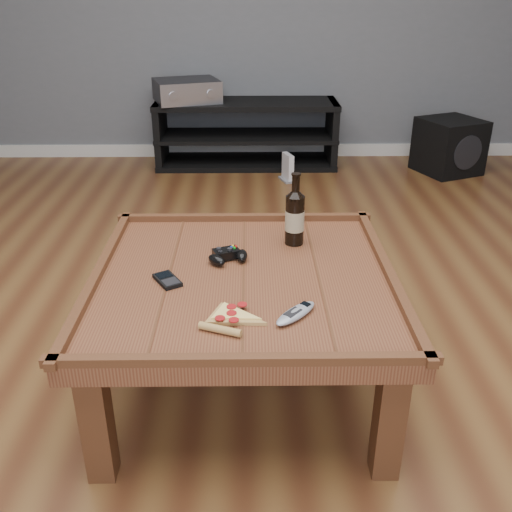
{
  "coord_description": "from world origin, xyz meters",
  "views": [
    {
      "loc": [
        0.02,
        -1.68,
        1.34
      ],
      "look_at": [
        0.04,
        0.01,
        0.52
      ],
      "focal_mm": 40.0,
      "sensor_mm": 36.0,
      "label": 1
    }
  ],
  "objects_px": {
    "smartphone": "(167,280)",
    "remote_control": "(296,313)",
    "media_console": "(246,134)",
    "game_console": "(288,169)",
    "coffee_table": "(244,291)",
    "pizza_slice": "(230,318)",
    "game_controller": "(228,256)",
    "av_receiver": "(187,91)",
    "subwoofer": "(449,146)",
    "beer_bottle": "(295,216)"
  },
  "relations": [
    {
      "from": "smartphone",
      "to": "remote_control",
      "type": "height_order",
      "value": "remote_control"
    },
    {
      "from": "media_console",
      "to": "remote_control",
      "type": "distance_m",
      "value": 3.02
    },
    {
      "from": "game_console",
      "to": "coffee_table",
      "type": "bearing_deg",
      "value": -115.77
    },
    {
      "from": "pizza_slice",
      "to": "remote_control",
      "type": "distance_m",
      "value": 0.19
    },
    {
      "from": "game_controller",
      "to": "game_console",
      "type": "relative_size",
      "value": 0.74
    },
    {
      "from": "smartphone",
      "to": "game_controller",
      "type": "bearing_deg",
      "value": 6.82
    },
    {
      "from": "av_receiver",
      "to": "game_console",
      "type": "bearing_deg",
      "value": -45.7
    },
    {
      "from": "pizza_slice",
      "to": "smartphone",
      "type": "distance_m",
      "value": 0.32
    },
    {
      "from": "game_controller",
      "to": "subwoofer",
      "type": "height_order",
      "value": "game_controller"
    },
    {
      "from": "subwoofer",
      "to": "game_console",
      "type": "height_order",
      "value": "subwoofer"
    },
    {
      "from": "coffee_table",
      "to": "game_controller",
      "type": "bearing_deg",
      "value": 116.64
    },
    {
      "from": "beer_bottle",
      "to": "remote_control",
      "type": "height_order",
      "value": "beer_bottle"
    },
    {
      "from": "beer_bottle",
      "to": "subwoofer",
      "type": "xyz_separation_m",
      "value": [
        1.35,
        2.29,
        -0.36
      ]
    },
    {
      "from": "game_controller",
      "to": "remote_control",
      "type": "height_order",
      "value": "game_controller"
    },
    {
      "from": "game_controller",
      "to": "coffee_table",
      "type": "bearing_deg",
      "value": -85.01
    },
    {
      "from": "media_console",
      "to": "game_controller",
      "type": "relative_size",
      "value": 9.47
    },
    {
      "from": "smartphone",
      "to": "media_console",
      "type": "bearing_deg",
      "value": 53.64
    },
    {
      "from": "coffee_table",
      "to": "subwoofer",
      "type": "relative_size",
      "value": 1.95
    },
    {
      "from": "media_console",
      "to": "game_console",
      "type": "distance_m",
      "value": 0.53
    },
    {
      "from": "subwoofer",
      "to": "pizza_slice",
      "type": "bearing_deg",
      "value": -142.19
    },
    {
      "from": "pizza_slice",
      "to": "subwoofer",
      "type": "bearing_deg",
      "value": 82.03
    },
    {
      "from": "pizza_slice",
      "to": "media_console",
      "type": "bearing_deg",
      "value": 110.53
    },
    {
      "from": "media_console",
      "to": "coffee_table",
      "type": "bearing_deg",
      "value": -90.0
    },
    {
      "from": "media_console",
      "to": "smartphone",
      "type": "xyz_separation_m",
      "value": [
        -0.25,
        -2.79,
        0.21
      ]
    },
    {
      "from": "beer_bottle",
      "to": "pizza_slice",
      "type": "bearing_deg",
      "value": -112.87
    },
    {
      "from": "pizza_slice",
      "to": "game_controller",
      "type": "bearing_deg",
      "value": 113.85
    },
    {
      "from": "media_console",
      "to": "game_console",
      "type": "bearing_deg",
      "value": -53.12
    },
    {
      "from": "remote_control",
      "to": "subwoofer",
      "type": "xyz_separation_m",
      "value": [
        1.38,
        2.8,
        -0.26
      ]
    },
    {
      "from": "smartphone",
      "to": "pizza_slice",
      "type": "bearing_deg",
      "value": -79.17
    },
    {
      "from": "coffee_table",
      "to": "game_controller",
      "type": "xyz_separation_m",
      "value": [
        -0.06,
        0.11,
        0.08
      ]
    },
    {
      "from": "coffee_table",
      "to": "pizza_slice",
      "type": "xyz_separation_m",
      "value": [
        -0.04,
        -0.28,
        0.07
      ]
    },
    {
      "from": "remote_control",
      "to": "av_receiver",
      "type": "height_order",
      "value": "av_receiver"
    },
    {
      "from": "game_controller",
      "to": "remote_control",
      "type": "bearing_deg",
      "value": -82.11
    },
    {
      "from": "coffee_table",
      "to": "beer_bottle",
      "type": "bearing_deg",
      "value": 53.96
    },
    {
      "from": "coffee_table",
      "to": "av_receiver",
      "type": "height_order",
      "value": "av_receiver"
    },
    {
      "from": "pizza_slice",
      "to": "game_console",
      "type": "relative_size",
      "value": 1.31
    },
    {
      "from": "coffee_table",
      "to": "av_receiver",
      "type": "distance_m",
      "value": 2.79
    },
    {
      "from": "game_controller",
      "to": "media_console",
      "type": "bearing_deg",
      "value": 67.16
    },
    {
      "from": "pizza_slice",
      "to": "subwoofer",
      "type": "xyz_separation_m",
      "value": [
        1.58,
        2.82,
        -0.26
      ]
    },
    {
      "from": "remote_control",
      "to": "coffee_table",
      "type": "bearing_deg",
      "value": 162.68
    },
    {
      "from": "pizza_slice",
      "to": "remote_control",
      "type": "bearing_deg",
      "value": 25.74
    },
    {
      "from": "av_receiver",
      "to": "subwoofer",
      "type": "distance_m",
      "value": 2.03
    },
    {
      "from": "beer_bottle",
      "to": "pizza_slice",
      "type": "xyz_separation_m",
      "value": [
        -0.22,
        -0.53,
        -0.1
      ]
    },
    {
      "from": "coffee_table",
      "to": "game_controller",
      "type": "height_order",
      "value": "game_controller"
    },
    {
      "from": "av_receiver",
      "to": "subwoofer",
      "type": "height_order",
      "value": "av_receiver"
    },
    {
      "from": "beer_bottle",
      "to": "pizza_slice",
      "type": "relative_size",
      "value": 1.04
    },
    {
      "from": "pizza_slice",
      "to": "subwoofer",
      "type": "height_order",
      "value": "pizza_slice"
    },
    {
      "from": "beer_bottle",
      "to": "smartphone",
      "type": "distance_m",
      "value": 0.54
    },
    {
      "from": "game_controller",
      "to": "remote_control",
      "type": "relative_size",
      "value": 0.92
    },
    {
      "from": "av_receiver",
      "to": "game_console",
      "type": "relative_size",
      "value": 2.79
    }
  ]
}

